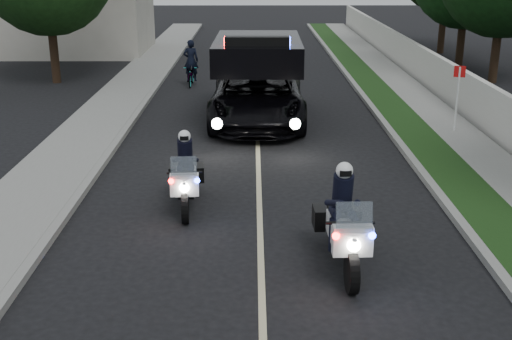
# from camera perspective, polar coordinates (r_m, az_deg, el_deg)

# --- Properties ---
(ground) EXTENTS (120.00, 120.00, 0.00)m
(ground) POSITION_cam_1_polar(r_m,az_deg,el_deg) (11.72, 0.44, -8.44)
(ground) COLOR black
(ground) RESTS_ON ground
(curb_right) EXTENTS (0.20, 60.00, 0.15)m
(curb_right) POSITION_cam_1_polar(r_m,az_deg,el_deg) (21.52, 11.12, 4.12)
(curb_right) COLOR gray
(curb_right) RESTS_ON ground
(grass_verge) EXTENTS (1.20, 60.00, 0.16)m
(grass_verge) POSITION_cam_1_polar(r_m,az_deg,el_deg) (21.67, 12.94, 4.10)
(grass_verge) COLOR #193814
(grass_verge) RESTS_ON ground
(sidewalk_right) EXTENTS (1.40, 60.00, 0.16)m
(sidewalk_right) POSITION_cam_1_polar(r_m,az_deg,el_deg) (22.00, 16.24, 4.05)
(sidewalk_right) COLOR gray
(sidewalk_right) RESTS_ON ground
(property_wall) EXTENTS (0.22, 60.00, 1.50)m
(property_wall) POSITION_cam_1_polar(r_m,az_deg,el_deg) (22.16, 18.89, 5.67)
(property_wall) COLOR beige
(property_wall) RESTS_ON ground
(curb_left) EXTENTS (0.20, 60.00, 0.15)m
(curb_left) POSITION_cam_1_polar(r_m,az_deg,el_deg) (21.47, -10.93, 4.10)
(curb_left) COLOR gray
(curb_left) RESTS_ON ground
(sidewalk_left) EXTENTS (2.00, 60.00, 0.16)m
(sidewalk_left) POSITION_cam_1_polar(r_m,az_deg,el_deg) (21.70, -13.80, 4.06)
(sidewalk_left) COLOR gray
(sidewalk_left) RESTS_ON ground
(lane_marking) EXTENTS (0.12, 50.00, 0.01)m
(lane_marking) POSITION_cam_1_polar(r_m,az_deg,el_deg) (21.12, 0.11, 4.00)
(lane_marking) COLOR #BFB78C
(lane_marking) RESTS_ON ground
(police_moto_left) EXTENTS (0.85, 2.07, 1.72)m
(police_moto_left) POSITION_cam_1_polar(r_m,az_deg,el_deg) (14.37, -6.10, -3.27)
(police_moto_left) COLOR white
(police_moto_left) RESTS_ON ground
(police_moto_right) EXTENTS (0.84, 2.26, 1.90)m
(police_moto_right) POSITION_cam_1_polar(r_m,az_deg,el_deg) (11.84, 7.53, -8.32)
(police_moto_right) COLOR silver
(police_moto_right) RESTS_ON ground
(police_suv) EXTENTS (3.10, 6.51, 3.14)m
(police_suv) POSITION_cam_1_polar(r_m,az_deg,el_deg) (21.53, 0.14, 4.27)
(police_suv) COLOR black
(police_suv) RESTS_ON ground
(bicycle) EXTENTS (0.57, 1.60, 0.84)m
(bicycle) POSITION_cam_1_polar(r_m,az_deg,el_deg) (27.65, -5.67, 7.40)
(bicycle) COLOR black
(bicycle) RESTS_ON ground
(cyclist) EXTENTS (0.62, 0.42, 1.71)m
(cyclist) POSITION_cam_1_polar(r_m,az_deg,el_deg) (27.65, -5.67, 7.40)
(cyclist) COLOR black
(cyclist) RESTS_ON ground
(sign_post) EXTENTS (0.42, 0.42, 2.21)m
(sign_post) POSITION_cam_1_polar(r_m,az_deg,el_deg) (20.77, 16.94, 2.91)
(sign_post) COLOR #AC150C
(sign_post) RESTS_ON ground
(tree_right_c) EXTENTS (6.34, 6.34, 8.77)m
(tree_right_c) POSITION_cam_1_polar(r_m,az_deg,el_deg) (29.91, 20.01, 7.22)
(tree_right_c) COLOR black
(tree_right_c) RESTS_ON ground
(tree_right_d) EXTENTS (6.81, 6.81, 8.69)m
(tree_right_d) POSITION_cam_1_polar(r_m,az_deg,el_deg) (33.01, 17.33, 8.48)
(tree_right_d) COLOR #133B14
(tree_right_d) RESTS_ON ground
(tree_right_e) EXTENTS (7.08, 7.08, 10.17)m
(tree_right_e) POSITION_cam_1_polar(r_m,az_deg,el_deg) (38.09, 15.86, 9.87)
(tree_right_e) COLOR black
(tree_right_e) RESTS_ON ground
(tree_left_near) EXTENTS (5.93, 5.93, 9.17)m
(tree_left_near) POSITION_cam_1_polar(r_m,az_deg,el_deg) (29.43, -17.08, 7.36)
(tree_left_near) COLOR #163913
(tree_left_near) RESTS_ON ground
(tree_left_far) EXTENTS (6.75, 6.75, 10.60)m
(tree_left_far) POSITION_cam_1_polar(r_m,az_deg,el_deg) (36.66, -15.36, 9.59)
(tree_left_far) COLOR black
(tree_left_far) RESTS_ON ground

